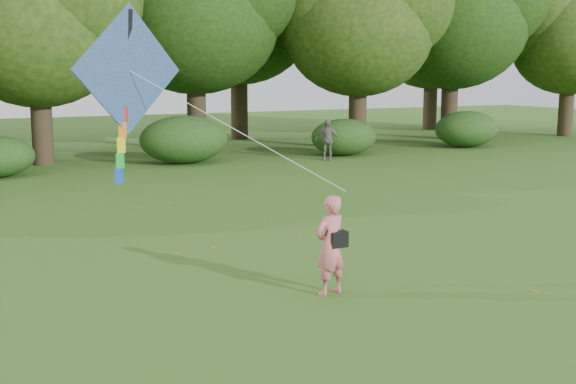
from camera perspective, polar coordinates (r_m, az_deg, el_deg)
name	(u,v)px	position (r m, az deg, el deg)	size (l,w,h in m)	color
ground	(370,303)	(11.50, 6.53, -8.71)	(100.00, 100.00, 0.00)	#265114
man_kite_flyer	(330,245)	(11.67, 3.35, -4.23)	(0.60, 0.39, 1.63)	#D5646E
bystander_right	(327,140)	(29.39, 3.11, 4.14)	(0.97, 0.41, 1.66)	slate
crossbody_bag	(337,238)	(11.67, 3.93, -3.68)	(0.43, 0.20, 0.68)	black
flying_kite	(128,73)	(12.45, -12.49, 9.14)	(3.87, 2.74, 3.01)	#224C97
tree_line	(115,24)	(32.97, -13.51, 12.79)	(54.70, 15.30, 9.48)	#3A2D1E
shrub_band	(89,147)	(27.37, -15.43, 3.47)	(39.15, 3.22, 1.88)	#264919
fallen_leaves	(316,251)	(14.56, 2.20, -4.72)	(9.90, 12.93, 0.01)	olive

